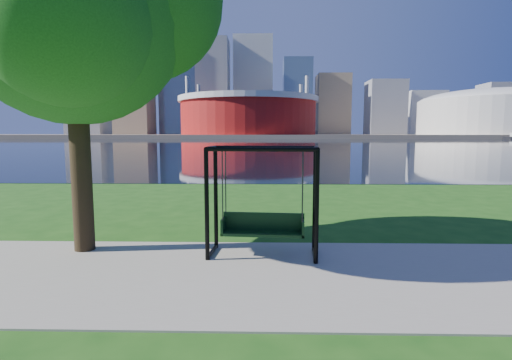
{
  "coord_description": "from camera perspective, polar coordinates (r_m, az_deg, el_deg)",
  "views": [
    {
      "loc": [
        0.3,
        -7.09,
        2.42
      ],
      "look_at": [
        0.13,
        0.0,
        1.59
      ],
      "focal_mm": 28.0,
      "sensor_mm": 36.0,
      "label": 1
    }
  ],
  "objects": [
    {
      "name": "ground",
      "position": [
        7.5,
        -1.03,
        -12.19
      ],
      "size": [
        900.0,
        900.0,
        0.0
      ],
      "primitive_type": "plane",
      "color": "#1E5114",
      "rests_on": "ground"
    },
    {
      "name": "skyline",
      "position": [
        328.23,
        0.56,
        12.45
      ],
      "size": [
        392.0,
        66.0,
        96.5
      ],
      "color": "gray",
      "rests_on": "far_bank"
    },
    {
      "name": "far_bank",
      "position": [
        313.09,
        1.3,
        6.34
      ],
      "size": [
        900.0,
        228.0,
        2.0
      ],
      "primitive_type": "cube",
      "color": "#937F60",
      "rests_on": "ground"
    },
    {
      "name": "river",
      "position": [
        109.12,
        1.2,
        5.33
      ],
      "size": [
        900.0,
        180.0,
        0.02
      ],
      "primitive_type": "cube",
      "color": "black",
      "rests_on": "ground"
    },
    {
      "name": "path",
      "position": [
        7.02,
        -1.2,
        -13.39
      ],
      "size": [
        120.0,
        4.0,
        0.03
      ],
      "primitive_type": "cube",
      "color": "#9E937F",
      "rests_on": "ground"
    },
    {
      "name": "swing",
      "position": [
        7.83,
        1.01,
        -3.41
      ],
      "size": [
        2.19,
        1.09,
        2.18
      ],
      "rotation": [
        0.0,
        0.0,
        -0.08
      ],
      "color": "black",
      "rests_on": "ground"
    },
    {
      "name": "arena",
      "position": [
        277.37,
        30.77,
        8.46
      ],
      "size": [
        84.0,
        84.0,
        26.56
      ],
      "color": "beige",
      "rests_on": "far_bank"
    },
    {
      "name": "park_tree",
      "position": [
        9.23,
        -24.87,
        21.91
      ],
      "size": [
        5.73,
        5.18,
        7.12
      ],
      "color": "black",
      "rests_on": "ground"
    },
    {
      "name": "stadium",
      "position": [
        242.6,
        -1.1,
        9.39
      ],
      "size": [
        83.0,
        83.0,
        32.0
      ],
      "color": "maroon",
      "rests_on": "far_bank"
    }
  ]
}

